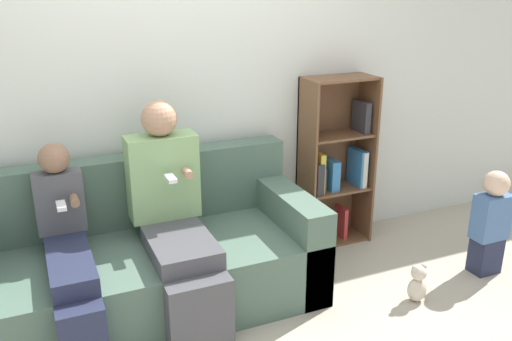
{
  "coord_description": "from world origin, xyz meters",
  "views": [
    {
      "loc": [
        -0.93,
        -2.43,
        1.95
      ],
      "look_at": [
        0.4,
        0.61,
        0.77
      ],
      "focal_mm": 38.0,
      "sensor_mm": 36.0,
      "label": 1
    }
  ],
  "objects_px": {
    "adult_seated": "(173,211)",
    "toddler_standing": "(490,221)",
    "couch": "(145,263)",
    "child_seated": "(68,251)",
    "teddy_bear": "(418,284)",
    "bookshelf": "(333,166)"
  },
  "relations": [
    {
      "from": "adult_seated",
      "to": "toddler_standing",
      "type": "bearing_deg",
      "value": -12.19
    },
    {
      "from": "couch",
      "to": "toddler_standing",
      "type": "distance_m",
      "value": 2.33
    },
    {
      "from": "child_seated",
      "to": "toddler_standing",
      "type": "bearing_deg",
      "value": -8.3
    },
    {
      "from": "child_seated",
      "to": "teddy_bear",
      "type": "bearing_deg",
      "value": -13.97
    },
    {
      "from": "bookshelf",
      "to": "child_seated",
      "type": "bearing_deg",
      "value": -166.26
    },
    {
      "from": "adult_seated",
      "to": "child_seated",
      "type": "distance_m",
      "value": 0.63
    },
    {
      "from": "couch",
      "to": "teddy_bear",
      "type": "bearing_deg",
      "value": -22.43
    },
    {
      "from": "adult_seated",
      "to": "bookshelf",
      "type": "distance_m",
      "value": 1.43
    },
    {
      "from": "toddler_standing",
      "to": "teddy_bear",
      "type": "distance_m",
      "value": 0.74
    },
    {
      "from": "adult_seated",
      "to": "bookshelf",
      "type": "relative_size",
      "value": 0.99
    },
    {
      "from": "child_seated",
      "to": "adult_seated",
      "type": "bearing_deg",
      "value": 5.34
    },
    {
      "from": "bookshelf",
      "to": "adult_seated",
      "type": "bearing_deg",
      "value": -162.67
    },
    {
      "from": "teddy_bear",
      "to": "toddler_standing",
      "type": "bearing_deg",
      "value": 9.15
    },
    {
      "from": "child_seated",
      "to": "bookshelf",
      "type": "relative_size",
      "value": 0.83
    },
    {
      "from": "child_seated",
      "to": "toddler_standing",
      "type": "height_order",
      "value": "child_seated"
    },
    {
      "from": "toddler_standing",
      "to": "child_seated",
      "type": "bearing_deg",
      "value": 171.7
    },
    {
      "from": "couch",
      "to": "child_seated",
      "type": "distance_m",
      "value": 0.53
    },
    {
      "from": "bookshelf",
      "to": "toddler_standing",
      "type": "bearing_deg",
      "value": -50.48
    },
    {
      "from": "adult_seated",
      "to": "bookshelf",
      "type": "xyz_separation_m",
      "value": [
        1.37,
        0.43,
        -0.05
      ]
    },
    {
      "from": "bookshelf",
      "to": "teddy_bear",
      "type": "relative_size",
      "value": 4.94
    },
    {
      "from": "couch",
      "to": "toddler_standing",
      "type": "xyz_separation_m",
      "value": [
        2.26,
        -0.54,
        0.09
      ]
    },
    {
      "from": "adult_seated",
      "to": "child_seated",
      "type": "xyz_separation_m",
      "value": [
        -0.61,
        -0.06,
        -0.11
      ]
    }
  ]
}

